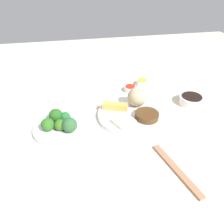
% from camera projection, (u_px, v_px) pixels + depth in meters
% --- Properties ---
extents(tabletop, '(2.20, 2.20, 0.02)m').
position_uv_depth(tabletop, '(135.00, 120.00, 0.86)').
color(tabletop, beige).
rests_on(tabletop, ground).
extents(main_plate, '(0.26, 0.26, 0.02)m').
position_uv_depth(main_plate, '(130.00, 115.00, 0.86)').
color(main_plate, white).
rests_on(main_plate, tabletop).
extents(rice_scoop, '(0.08, 0.08, 0.08)m').
position_uv_depth(rice_scoop, '(137.00, 97.00, 0.88)').
color(rice_scoop, tan).
rests_on(rice_scoop, main_plate).
extents(spring_roll, '(0.10, 0.06, 0.03)m').
position_uv_depth(spring_roll, '(115.00, 106.00, 0.87)').
color(spring_roll, gold).
rests_on(spring_roll, main_plate).
extents(crab_rangoon_wonton, '(0.09, 0.09, 0.01)m').
position_uv_depth(crab_rangoon_wonton, '(123.00, 121.00, 0.80)').
color(crab_rangoon_wonton, beige).
rests_on(crab_rangoon_wonton, main_plate).
extents(stir_fry_heap, '(0.09, 0.09, 0.02)m').
position_uv_depth(stir_fry_heap, '(147.00, 115.00, 0.82)').
color(stir_fry_heap, '#503218').
rests_on(stir_fry_heap, main_plate).
extents(broccoli_plate, '(0.21, 0.21, 0.01)m').
position_uv_depth(broccoli_plate, '(62.00, 128.00, 0.79)').
color(broccoli_plate, white).
rests_on(broccoli_plate, tabletop).
extents(broccoli_floret_0, '(0.05, 0.05, 0.05)m').
position_uv_depth(broccoli_floret_0, '(56.00, 116.00, 0.80)').
color(broccoli_floret_0, '#255E1F').
rests_on(broccoli_floret_0, broccoli_plate).
extents(broccoli_floret_1, '(0.04, 0.04, 0.04)m').
position_uv_depth(broccoli_floret_1, '(65.00, 117.00, 0.80)').
color(broccoli_floret_1, '#206B2D').
rests_on(broccoli_floret_1, broccoli_plate).
extents(broccoli_floret_2, '(0.05, 0.05, 0.05)m').
position_uv_depth(broccoli_floret_2, '(70.00, 125.00, 0.75)').
color(broccoli_floret_2, '#2F5F33').
rests_on(broccoli_floret_2, broccoli_plate).
extents(broccoli_floret_3, '(0.04, 0.04, 0.04)m').
position_uv_depth(broccoli_floret_3, '(60.00, 125.00, 0.76)').
color(broccoli_floret_3, '#38671D').
rests_on(broccoli_floret_3, broccoli_plate).
extents(broccoli_floret_4, '(0.05, 0.05, 0.05)m').
position_uv_depth(broccoli_floret_4, '(48.00, 124.00, 0.76)').
color(broccoli_floret_4, '#2E681F').
rests_on(broccoli_floret_4, broccoli_plate).
extents(soy_sauce_bowl, '(0.10, 0.10, 0.03)m').
position_uv_depth(soy_sauce_bowl, '(191.00, 100.00, 0.93)').
color(soy_sauce_bowl, white).
rests_on(soy_sauce_bowl, tabletop).
extents(soy_sauce_bowl_liquid, '(0.08, 0.08, 0.00)m').
position_uv_depth(soy_sauce_bowl_liquid, '(192.00, 96.00, 0.92)').
color(soy_sauce_bowl_liquid, black).
rests_on(soy_sauce_bowl_liquid, soy_sauce_bowl).
extents(sauce_ramekin_hot_mustard, '(0.05, 0.05, 0.02)m').
position_uv_depth(sauce_ramekin_hot_mustard, '(142.00, 83.00, 1.08)').
color(sauce_ramekin_hot_mustard, white).
rests_on(sauce_ramekin_hot_mustard, tabletop).
extents(sauce_ramekin_hot_mustard_liquid, '(0.04, 0.04, 0.00)m').
position_uv_depth(sauce_ramekin_hot_mustard_liquid, '(142.00, 80.00, 1.07)').
color(sauce_ramekin_hot_mustard_liquid, yellow).
rests_on(sauce_ramekin_hot_mustard_liquid, sauce_ramekin_hot_mustard).
extents(sauce_ramekin_sweet_and_sour, '(0.05, 0.05, 0.02)m').
position_uv_depth(sauce_ramekin_sweet_and_sour, '(130.00, 89.00, 1.03)').
color(sauce_ramekin_sweet_and_sour, white).
rests_on(sauce_ramekin_sweet_and_sour, tabletop).
extents(sauce_ramekin_sweet_and_sour_liquid, '(0.04, 0.04, 0.00)m').
position_uv_depth(sauce_ramekin_sweet_and_sour_liquid, '(130.00, 86.00, 1.02)').
color(sauce_ramekin_sweet_and_sour_liquid, red).
rests_on(sauce_ramekin_sweet_and_sour_liquid, sauce_ramekin_sweet_and_sour).
extents(chopsticks_pair, '(0.07, 0.21, 0.01)m').
position_uv_depth(chopsticks_pair, '(176.00, 169.00, 0.64)').
color(chopsticks_pair, '#A47353').
rests_on(chopsticks_pair, tabletop).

